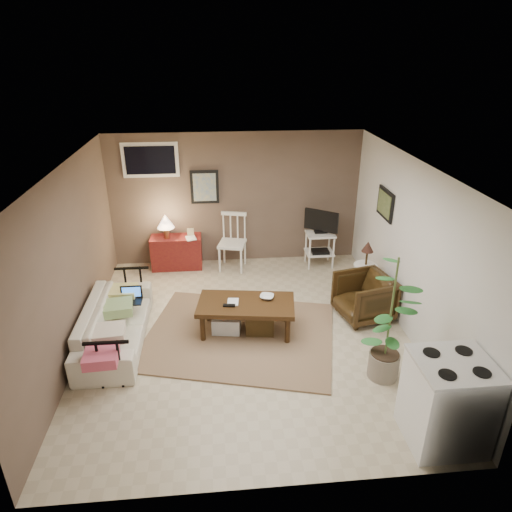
{
  "coord_description": "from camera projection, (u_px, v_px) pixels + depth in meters",
  "views": [
    {
      "loc": [
        -0.38,
        -5.41,
        3.72
      ],
      "look_at": [
        0.16,
        0.35,
        1.05
      ],
      "focal_mm": 32.0,
      "sensor_mm": 36.0,
      "label": 1
    }
  ],
  "objects": [
    {
      "name": "art_right",
      "position": [
        385.0,
        204.0,
        6.99
      ],
      "size": [
        0.03,
        0.6,
        0.45
      ],
      "primitive_type": "cube",
      "color": "black"
    },
    {
      "name": "coffee_table",
      "position": [
        245.0,
        315.0,
        6.41
      ],
      "size": [
        1.42,
        0.87,
        0.51
      ],
      "color": "#3E2510",
      "rests_on": "floor"
    },
    {
      "name": "potted_plant",
      "position": [
        391.0,
        316.0,
        5.29
      ],
      "size": [
        0.41,
        0.41,
        1.65
      ],
      "color": "gray",
      "rests_on": "floor"
    },
    {
      "name": "floor",
      "position": [
        247.0,
        334.0,
        6.49
      ],
      "size": [
        5.0,
        5.0,
        0.0
      ],
      "primitive_type": "plane",
      "color": "#C1B293",
      "rests_on": "ground"
    },
    {
      "name": "tv_stand",
      "position": [
        320.0,
        237.0,
        8.28
      ],
      "size": [
        0.54,
        0.41,
        1.07
      ],
      "color": "white",
      "rests_on": "floor"
    },
    {
      "name": "spindle_chair",
      "position": [
        232.0,
        244.0,
        8.22
      ],
      "size": [
        0.56,
        0.56,
        1.02
      ],
      "color": "white",
      "rests_on": "floor"
    },
    {
      "name": "rug",
      "position": [
        240.0,
        335.0,
        6.43
      ],
      "size": [
        3.01,
        2.64,
        0.02
      ],
      "primitive_type": "cube",
      "rotation": [
        0.0,
        0.0,
        -0.25
      ],
      "color": "#866B4E",
      "rests_on": "floor"
    },
    {
      "name": "bowl",
      "position": [
        267.0,
        292.0,
        6.4
      ],
      "size": [
        0.2,
        0.1,
        0.19
      ],
      "primitive_type": "imported",
      "rotation": [
        0.0,
        0.0,
        -0.32
      ],
      "color": "#3E2510",
      "rests_on": "coffee_table"
    },
    {
      "name": "window",
      "position": [
        150.0,
        160.0,
        7.78
      ],
      "size": [
        0.96,
        0.03,
        0.6
      ],
      "primitive_type": "cube",
      "color": "white"
    },
    {
      "name": "side_table",
      "position": [
        366.0,
        264.0,
        7.15
      ],
      "size": [
        0.37,
        0.37,
        1.0
      ],
      "color": "white",
      "rests_on": "floor"
    },
    {
      "name": "sofa_pillows",
      "position": [
        114.0,
        321.0,
        5.93
      ],
      "size": [
        0.38,
        1.87,
        0.13
      ],
      "primitive_type": null,
      "color": "beige",
      "rests_on": "sofa"
    },
    {
      "name": "sofa",
      "position": [
        114.0,
        317.0,
        6.17
      ],
      "size": [
        0.58,
        1.97,
        0.77
      ],
      "primitive_type": "imported",
      "rotation": [
        0.0,
        0.0,
        1.57
      ],
      "color": "beige",
      "rests_on": "floor"
    },
    {
      "name": "stove",
      "position": [
        447.0,
        402.0,
        4.56
      ],
      "size": [
        0.75,
        0.7,
        0.98
      ],
      "color": "white",
      "rests_on": "floor"
    },
    {
      "name": "armchair",
      "position": [
        364.0,
        295.0,
        6.74
      ],
      "size": [
        0.83,
        0.86,
        0.75
      ],
      "primitive_type": "imported",
      "rotation": [
        0.0,
        0.0,
        -1.34
      ],
      "color": "#32200E",
      "rests_on": "floor"
    },
    {
      "name": "art_back",
      "position": [
        205.0,
        187.0,
        8.07
      ],
      "size": [
        0.5,
        0.03,
        0.6
      ],
      "primitive_type": "cube",
      "color": "black"
    },
    {
      "name": "red_console",
      "position": [
        176.0,
        249.0,
        8.28
      ],
      "size": [
        0.9,
        0.4,
        1.04
      ],
      "color": "maroon",
      "rests_on": "floor"
    },
    {
      "name": "sofa_end_rails",
      "position": [
        123.0,
        320.0,
        6.2
      ],
      "size": [
        0.53,
        1.97,
        0.66
      ],
      "primitive_type": null,
      "color": "black",
      "rests_on": "floor"
    },
    {
      "name": "book_console",
      "position": [
        186.0,
        233.0,
        8.03
      ],
      "size": [
        0.17,
        0.06,
        0.23
      ],
      "primitive_type": "imported",
      "rotation": [
        0.0,
        0.0,
        0.22
      ],
      "color": "#3E2510",
      "rests_on": "red_console"
    },
    {
      "name": "laptop",
      "position": [
        131.0,
        297.0,
        6.44
      ],
      "size": [
        0.3,
        0.22,
        0.21
      ],
      "color": "black",
      "rests_on": "sofa"
    },
    {
      "name": "book_table",
      "position": [
        227.0,
        296.0,
        6.29
      ],
      "size": [
        0.15,
        0.03,
        0.21
      ],
      "primitive_type": "imported",
      "rotation": [
        0.0,
        0.0,
        -0.1
      ],
      "color": "#3E2510",
      "rests_on": "coffee_table"
    }
  ]
}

